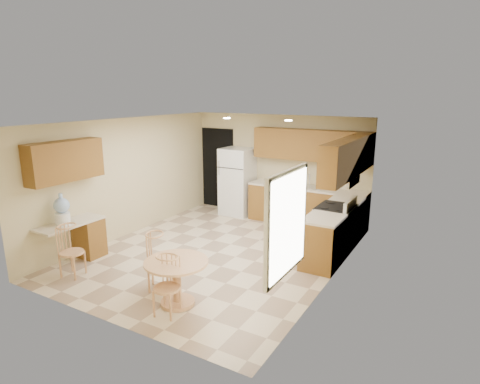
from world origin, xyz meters
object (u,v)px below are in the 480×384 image
Objects in this scene: refrigerator at (237,182)px; dining_table at (177,276)px; stove at (334,229)px; chair_table_b at (162,283)px; chair_desk at (67,248)px; water_crock at (62,211)px; chair_table_a at (155,258)px.

dining_table is (1.52, -4.31, -0.39)m from refrigerator.
stove is 3.70m from chair_table_b.
dining_table is 1.05× the size of chair_desk.
water_crock is at bearing 177.97° from dining_table.
stove is at bearing 115.83° from chair_table_a.
dining_table is 2.13m from chair_desk.
refrigerator is 1.99× the size of chair_table_b.
chair_table_a is 1.08× the size of chair_table_b.
refrigerator reaches higher than dining_table.
dining_table is at bearing 42.34° from chair_table_a.
water_crock is at bearing -142.57° from stove.
water_crock is at bearing -103.96° from refrigerator.
dining_table is at bearing -2.03° from water_crock.
refrigerator is 4.95m from chair_table_b.
refrigerator is 4.59m from dining_table.
refrigerator is at bearing 109.36° from dining_table.
water_crock is (-0.45, 0.31, 0.49)m from chair_desk.
dining_table is 1.66× the size of water_crock.
water_crock reaches higher than dining_table.
stove is at bearing 37.43° from water_crock.
chair_table_a is (0.97, -4.15, -0.29)m from refrigerator.
refrigerator is 1.54× the size of stove.
stove reaches higher than dining_table.
chair_table_a is 1.03× the size of chair_desk.
stove is 4.97m from water_crock.
chair_table_a is at bearing -76.89° from refrigerator.
stove is 1.30× the size of chair_table_b.
refrigerator reaches higher than chair_table_b.
stove is at bearing 120.13° from chair_desk.
stove reaches higher than chair_desk.
water_crock is (-3.92, -3.00, 0.55)m from stove.
stove is (2.88, -1.22, -0.37)m from refrigerator.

